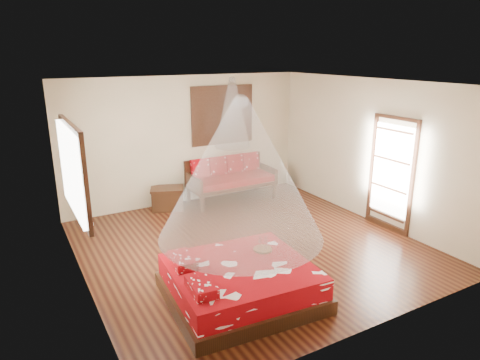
% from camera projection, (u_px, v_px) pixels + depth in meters
% --- Properties ---
extents(room, '(5.54, 5.54, 2.84)m').
position_uv_depth(room, '(250.00, 169.00, 7.12)').
color(room, black).
rests_on(room, ground).
extents(bed, '(2.07, 1.90, 0.63)m').
position_uv_depth(bed, '(240.00, 283.00, 5.83)').
color(bed, black).
rests_on(bed, floor).
extents(daybed, '(1.96, 0.87, 0.98)m').
position_uv_depth(daybed, '(230.00, 177.00, 9.78)').
color(daybed, black).
rests_on(daybed, floor).
extents(storage_chest, '(0.83, 0.73, 0.48)m').
position_uv_depth(storage_chest, '(168.00, 198.00, 9.21)').
color(storage_chest, black).
rests_on(storage_chest, floor).
extents(shutter_panel, '(1.52, 0.06, 1.32)m').
position_uv_depth(shutter_panel, '(223.00, 115.00, 9.66)').
color(shutter_panel, black).
rests_on(shutter_panel, wall_back).
extents(window_left, '(0.10, 1.74, 1.34)m').
position_uv_depth(window_left, '(75.00, 170.00, 5.93)').
color(window_left, black).
rests_on(window_left, wall_left).
extents(glazed_door, '(0.08, 1.02, 2.16)m').
position_uv_depth(glazed_door, '(391.00, 174.00, 8.00)').
color(glazed_door, black).
rests_on(glazed_door, floor).
extents(wine_tray, '(0.28, 0.28, 0.22)m').
position_uv_depth(wine_tray, '(263.00, 246.00, 6.21)').
color(wine_tray, brown).
rests_on(wine_tray, bed).
extents(mosquito_net_main, '(2.15, 2.15, 1.80)m').
position_uv_depth(mosquito_net_main, '(241.00, 170.00, 5.38)').
color(mosquito_net_main, silver).
rests_on(mosquito_net_main, ceiling).
extents(mosquito_net_daybed, '(0.78, 0.78, 1.50)m').
position_uv_depth(mosquito_net_daybed, '(232.00, 113.00, 9.24)').
color(mosquito_net_daybed, silver).
rests_on(mosquito_net_daybed, ceiling).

